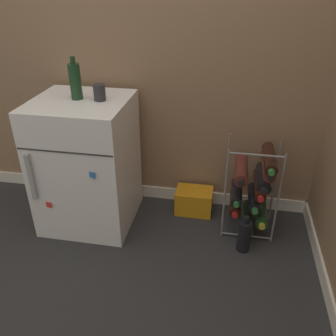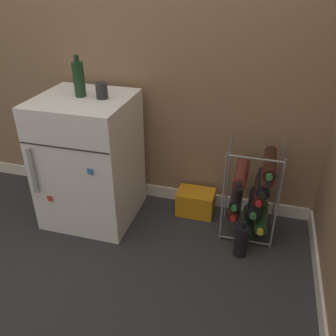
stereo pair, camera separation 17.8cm
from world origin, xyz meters
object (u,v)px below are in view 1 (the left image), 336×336
Objects in this scene: wine_rack at (254,188)px; soda_box at (194,201)px; mini_fridge at (87,163)px; fridge_top_cup at (99,93)px; fridge_top_bottle at (75,81)px; loose_bottle_floor at (244,236)px.

soda_box is at bearing 161.92° from wine_rack.
soda_box is (0.67, 0.19, -0.33)m from mini_fridge.
fridge_top_bottle is (-0.14, 0.00, 0.06)m from fridge_top_cup.
fridge_top_bottle is (-0.02, 0.02, 0.52)m from mini_fridge.
mini_fridge is at bearing -49.95° from fridge_top_bottle.
wine_rack is 6.63× the size of fridge_top_cup.
soda_box is at bearing 17.33° from fridge_top_cup.
mini_fridge is at bearing -171.82° from fridge_top_cup.
soda_box is at bearing 135.06° from loose_bottle_floor.
loose_bottle_floor is (1.01, -0.15, -0.31)m from mini_fridge.
fridge_top_bottle is at bearing -166.36° from soda_box.
mini_fridge is at bearing 171.55° from loose_bottle_floor.
loose_bottle_floor is at bearing -44.94° from soda_box.
wine_rack is 1.09m from fridge_top_cup.
mini_fridge is at bearing -164.28° from soda_box.
fridge_top_bottle reaches higher than wine_rack.
fridge_top_bottle reaches higher than fridge_top_cup.
wine_rack is (1.05, 0.07, -0.10)m from mini_fridge.
mini_fridge is 1.06m from wine_rack.
wine_rack is at bearing 3.55° from mini_fridge.
soda_box is 1.03× the size of loose_bottle_floor.
wine_rack reaches higher than soda_box.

